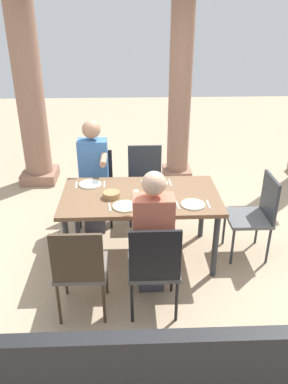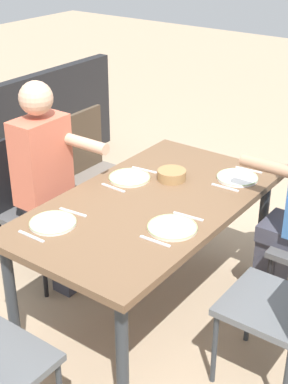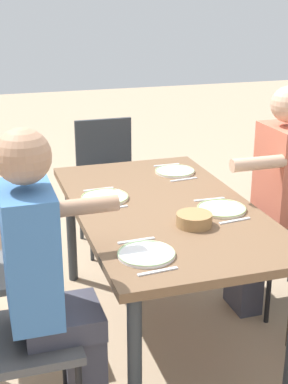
# 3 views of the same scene
# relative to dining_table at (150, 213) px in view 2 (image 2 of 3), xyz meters

# --- Properties ---
(ground_plane) EXTENTS (16.00, 16.00, 0.00)m
(ground_plane) POSITION_rel_dining_table_xyz_m (0.00, 0.00, -0.67)
(ground_plane) COLOR tan
(dining_table) EXTENTS (1.61, 0.89, 0.75)m
(dining_table) POSITION_rel_dining_table_xyz_m (0.00, 0.00, 0.00)
(dining_table) COLOR brown
(dining_table) RESTS_ON ground
(chair_west_south) EXTENTS (0.44, 0.44, 0.91)m
(chair_west_south) POSITION_rel_dining_table_xyz_m (-0.53, -0.87, -0.15)
(chair_west_south) COLOR #6A6158
(chair_west_south) RESTS_ON ground
(chair_mid_south) EXTENTS (0.44, 0.44, 0.93)m
(chair_mid_south) POSITION_rel_dining_table_xyz_m (0.08, -0.87, -0.15)
(chair_mid_south) COLOR #4F4F50
(chair_mid_south) RESTS_ON ground
(diner_woman_green) EXTENTS (0.34, 0.49, 1.31)m
(diner_woman_green) POSITION_rel_dining_table_xyz_m (0.08, -0.68, 0.03)
(diner_woman_green) COLOR #3F3F4C
(diner_woman_green) RESTS_ON ground
(plate_0) EXTENTS (0.24, 0.24, 0.02)m
(plate_0) POSITION_rel_dining_table_xyz_m (-0.53, 0.26, 0.08)
(plate_0) COLOR white
(plate_0) RESTS_ON dining_table
(fork_0) EXTENTS (0.03, 0.17, 0.01)m
(fork_0) POSITION_rel_dining_table_xyz_m (-0.68, 0.26, 0.08)
(fork_0) COLOR silver
(fork_0) RESTS_ON dining_table
(spoon_0) EXTENTS (0.02, 0.17, 0.01)m
(spoon_0) POSITION_rel_dining_table_xyz_m (-0.38, 0.26, 0.08)
(spoon_0) COLOR silver
(spoon_0) RESTS_ON dining_table
(plate_1) EXTENTS (0.25, 0.25, 0.02)m
(plate_1) POSITION_rel_dining_table_xyz_m (-0.15, -0.26, 0.08)
(plate_1) COLOR silver
(plate_1) RESTS_ON dining_table
(fork_1) EXTENTS (0.04, 0.17, 0.01)m
(fork_1) POSITION_rel_dining_table_xyz_m (-0.30, -0.26, 0.08)
(fork_1) COLOR silver
(fork_1) RESTS_ON dining_table
(spoon_1) EXTENTS (0.02, 0.17, 0.01)m
(spoon_1) POSITION_rel_dining_table_xyz_m (-0.00, -0.26, 0.08)
(spoon_1) COLOR silver
(spoon_1) RESTS_ON dining_table
(plate_2) EXTENTS (0.25, 0.25, 0.02)m
(plate_2) POSITION_rel_dining_table_xyz_m (0.18, 0.27, 0.08)
(plate_2) COLOR silver
(plate_2) RESTS_ON dining_table
(fork_2) EXTENTS (0.03, 0.17, 0.01)m
(fork_2) POSITION_rel_dining_table_xyz_m (0.03, 0.27, 0.08)
(fork_2) COLOR silver
(fork_2) RESTS_ON dining_table
(spoon_2) EXTENTS (0.02, 0.17, 0.01)m
(spoon_2) POSITION_rel_dining_table_xyz_m (0.33, 0.27, 0.08)
(spoon_2) COLOR silver
(spoon_2) RESTS_ON dining_table
(plate_3) EXTENTS (0.24, 0.24, 0.02)m
(plate_3) POSITION_rel_dining_table_xyz_m (0.50, -0.25, 0.08)
(plate_3) COLOR white
(plate_3) RESTS_ON dining_table
(fork_3) EXTENTS (0.03, 0.17, 0.01)m
(fork_3) POSITION_rel_dining_table_xyz_m (0.35, -0.25, 0.08)
(fork_3) COLOR silver
(fork_3) RESTS_ON dining_table
(spoon_3) EXTENTS (0.02, 0.17, 0.01)m
(spoon_3) POSITION_rel_dining_table_xyz_m (0.65, -0.25, 0.08)
(spoon_3) COLOR silver
(spoon_3) RESTS_ON dining_table
(bread_basket) EXTENTS (0.17, 0.17, 0.06)m
(bread_basket) POSITION_rel_dining_table_xyz_m (-0.29, -0.05, 0.11)
(bread_basket) COLOR #9E7547
(bread_basket) RESTS_ON dining_table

